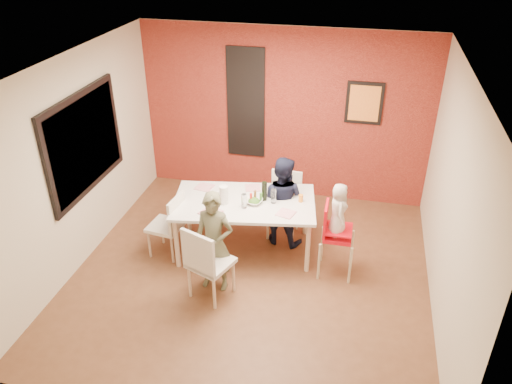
% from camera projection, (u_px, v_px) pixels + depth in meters
% --- Properties ---
extents(ground, '(4.50, 4.50, 0.00)m').
position_uv_depth(ground, '(251.00, 273.00, 6.51)').
color(ground, brown).
rests_on(ground, ground).
extents(ceiling, '(4.50, 4.50, 0.02)m').
position_uv_depth(ceiling, '(250.00, 68.00, 5.18)').
color(ceiling, silver).
rests_on(ceiling, wall_back).
extents(wall_back, '(4.50, 0.02, 2.70)m').
position_uv_depth(wall_back, '(284.00, 115.00, 7.75)').
color(wall_back, beige).
rests_on(wall_back, ground).
extents(wall_front, '(4.50, 0.02, 2.70)m').
position_uv_depth(wall_front, '(184.00, 314.00, 3.94)').
color(wall_front, beige).
rests_on(wall_front, ground).
extents(wall_left, '(0.02, 4.50, 2.70)m').
position_uv_depth(wall_left, '(77.00, 163.00, 6.28)').
color(wall_left, beige).
rests_on(wall_left, ground).
extents(wall_right, '(0.02, 4.50, 2.70)m').
position_uv_depth(wall_right, '(452.00, 204.00, 5.41)').
color(wall_right, beige).
rests_on(wall_right, ground).
extents(brick_accent_wall, '(4.50, 0.02, 2.70)m').
position_uv_depth(brick_accent_wall, '(284.00, 115.00, 7.73)').
color(brick_accent_wall, maroon).
rests_on(brick_accent_wall, ground).
extents(picture_window_frame, '(0.05, 1.70, 1.30)m').
position_uv_depth(picture_window_frame, '(84.00, 142.00, 6.35)').
color(picture_window_frame, black).
rests_on(picture_window_frame, wall_left).
extents(picture_window_pane, '(0.02, 1.55, 1.15)m').
position_uv_depth(picture_window_pane, '(86.00, 143.00, 6.34)').
color(picture_window_pane, black).
rests_on(picture_window_pane, wall_left).
extents(glassblock_strip, '(0.55, 0.03, 1.70)m').
position_uv_depth(glassblock_strip, '(246.00, 103.00, 7.76)').
color(glassblock_strip, '#B6BFC6').
rests_on(glassblock_strip, wall_back).
extents(glassblock_surround, '(0.60, 0.03, 1.76)m').
position_uv_depth(glassblock_surround, '(246.00, 104.00, 7.76)').
color(glassblock_surround, black).
rests_on(glassblock_surround, wall_back).
extents(art_print_frame, '(0.54, 0.03, 0.64)m').
position_uv_depth(art_print_frame, '(364.00, 103.00, 7.34)').
color(art_print_frame, black).
rests_on(art_print_frame, wall_back).
extents(art_print_canvas, '(0.44, 0.01, 0.54)m').
position_uv_depth(art_print_canvas, '(364.00, 103.00, 7.32)').
color(art_print_canvas, '#FCA138').
rests_on(art_print_canvas, wall_back).
extents(dining_table, '(2.01, 1.33, 0.78)m').
position_uv_depth(dining_table, '(244.00, 206.00, 6.63)').
color(dining_table, silver).
rests_on(dining_table, ground).
extents(chair_near, '(0.60, 0.60, 1.00)m').
position_uv_depth(chair_near, '(206.00, 261.00, 5.83)').
color(chair_near, beige).
rests_on(chair_near, ground).
extents(chair_far, '(0.45, 0.45, 0.94)m').
position_uv_depth(chair_far, '(285.00, 200.00, 7.11)').
color(chair_far, silver).
rests_on(chair_far, ground).
extents(chair_left, '(0.48, 0.48, 0.92)m').
position_uv_depth(chair_left, '(171.00, 222.00, 6.63)').
color(chair_left, silver).
rests_on(chair_left, ground).
extents(high_chair, '(0.43, 0.43, 1.00)m').
position_uv_depth(high_chair, '(334.00, 233.00, 6.26)').
color(high_chair, red).
rests_on(high_chair, ground).
extents(child_near, '(0.49, 0.33, 1.32)m').
position_uv_depth(child_near, '(214.00, 242.00, 5.97)').
color(child_near, '#52533B').
rests_on(child_near, ground).
extents(child_far, '(0.71, 0.60, 1.31)m').
position_uv_depth(child_far, '(282.00, 201.00, 6.84)').
color(child_far, black).
rests_on(child_far, ground).
extents(toddler, '(0.30, 0.39, 0.70)m').
position_uv_depth(toddler, '(338.00, 210.00, 6.08)').
color(toddler, beige).
rests_on(toddler, high_chair).
extents(plate_near_left, '(0.31, 0.31, 0.01)m').
position_uv_depth(plate_near_left, '(211.00, 212.00, 6.34)').
color(plate_near_left, silver).
rests_on(plate_near_left, dining_table).
extents(plate_far_mid, '(0.26, 0.26, 0.01)m').
position_uv_depth(plate_far_mid, '(253.00, 188.00, 6.89)').
color(plate_far_mid, white).
rests_on(plate_far_mid, dining_table).
extents(plate_near_right, '(0.26, 0.26, 0.01)m').
position_uv_depth(plate_near_right, '(286.00, 213.00, 6.31)').
color(plate_near_right, white).
rests_on(plate_near_right, dining_table).
extents(plate_far_left, '(0.25, 0.25, 0.01)m').
position_uv_depth(plate_far_left, '(204.00, 187.00, 6.91)').
color(plate_far_left, white).
rests_on(plate_far_left, dining_table).
extents(salad_bowl_a, '(0.26, 0.26, 0.05)m').
position_uv_depth(salad_bowl_a, '(254.00, 201.00, 6.53)').
color(salad_bowl_a, white).
rests_on(salad_bowl_a, dining_table).
extents(salad_bowl_b, '(0.24, 0.24, 0.05)m').
position_uv_depth(salad_bowl_b, '(278.00, 193.00, 6.71)').
color(salad_bowl_b, silver).
rests_on(salad_bowl_b, dining_table).
extents(wine_bottle, '(0.07, 0.07, 0.26)m').
position_uv_depth(wine_bottle, '(264.00, 191.00, 6.55)').
color(wine_bottle, black).
rests_on(wine_bottle, dining_table).
extents(wine_glass_a, '(0.07, 0.07, 0.20)m').
position_uv_depth(wine_glass_a, '(244.00, 201.00, 6.40)').
color(wine_glass_a, silver).
rests_on(wine_glass_a, dining_table).
extents(wine_glass_b, '(0.07, 0.07, 0.20)m').
position_uv_depth(wine_glass_b, '(273.00, 196.00, 6.51)').
color(wine_glass_b, white).
rests_on(wine_glass_b, dining_table).
extents(paper_towel_roll, '(0.11, 0.11, 0.26)m').
position_uv_depth(paper_towel_roll, '(224.00, 195.00, 6.47)').
color(paper_towel_roll, white).
rests_on(paper_towel_roll, dining_table).
extents(condiment_red, '(0.04, 0.04, 0.14)m').
position_uv_depth(condiment_red, '(251.00, 198.00, 6.52)').
color(condiment_red, red).
rests_on(condiment_red, dining_table).
extents(condiment_green, '(0.04, 0.04, 0.14)m').
position_uv_depth(condiment_green, '(261.00, 198.00, 6.52)').
color(condiment_green, '#3B7727').
rests_on(condiment_green, dining_table).
extents(condiment_brown, '(0.03, 0.03, 0.13)m').
position_uv_depth(condiment_brown, '(255.00, 195.00, 6.59)').
color(condiment_brown, brown).
rests_on(condiment_brown, dining_table).
extents(sippy_cup, '(0.06, 0.06, 0.10)m').
position_uv_depth(sippy_cup, '(301.00, 198.00, 6.55)').
color(sippy_cup, orange).
rests_on(sippy_cup, dining_table).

